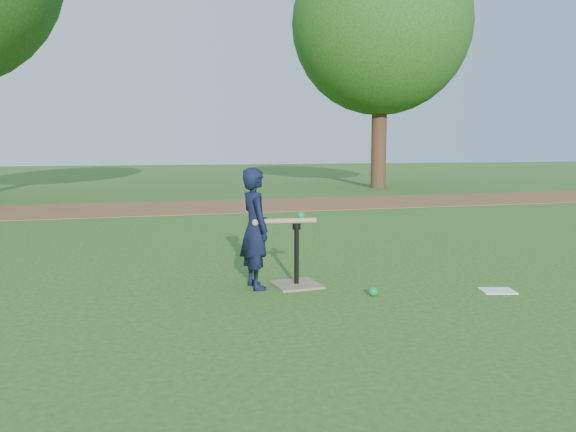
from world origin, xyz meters
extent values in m
plane|color=#285116|center=(0.00, 0.00, 0.00)|extent=(80.00, 80.00, 0.00)
cube|color=brown|center=(0.00, 7.50, 0.01)|extent=(24.00, 3.00, 0.01)
imported|color=black|center=(-0.42, -0.08, 0.58)|extent=(0.32, 0.45, 1.15)
sphere|color=#0C8B41|center=(0.53, -0.67, 0.04)|extent=(0.08, 0.08, 0.08)
cube|color=white|center=(1.72, -0.85, 0.01)|extent=(0.35, 0.30, 0.01)
cube|color=#877055|center=(-0.02, -0.12, 0.01)|extent=(0.46, 0.46, 0.02)
cylinder|color=black|center=(-0.02, -0.12, 0.30)|extent=(0.05, 0.05, 0.55)
cylinder|color=black|center=(-0.02, -0.12, 0.58)|extent=(0.08, 0.08, 0.06)
cylinder|color=tan|center=(-0.14, -0.14, 0.64)|extent=(0.60, 0.12, 0.05)
sphere|color=tan|center=(-0.44, -0.18, 0.64)|extent=(0.06, 0.06, 0.06)
sphere|color=#0C8B41|center=(0.04, -0.05, 0.68)|extent=(0.08, 0.08, 0.08)
cylinder|color=#382316|center=(6.50, 12.00, 1.71)|extent=(0.50, 0.50, 3.42)
sphere|color=#285B19|center=(6.50, 12.00, 5.30)|extent=(5.80, 5.80, 5.80)
camera|label=1|loc=(-1.57, -5.23, 1.34)|focal=35.00mm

